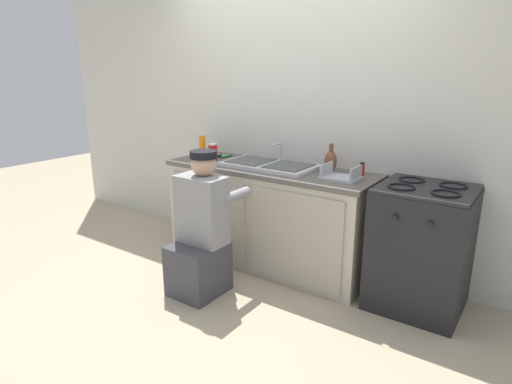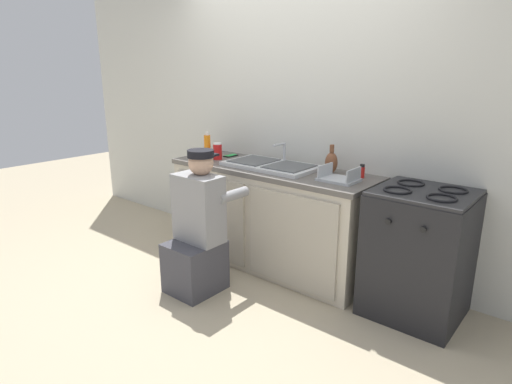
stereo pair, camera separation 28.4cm
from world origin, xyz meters
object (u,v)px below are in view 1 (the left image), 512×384
object	(u,v)px
stove_range	(421,248)
vase_decorative	(331,161)
sink_double_basin	(270,165)
plumber_person	(201,235)
dish_rack_tray	(341,176)
spice_bottle_red	(362,169)
soda_cup_red	(213,152)
soap_bottle_orange	(202,147)
cell_phone	(225,156)

from	to	relation	value
stove_range	vase_decorative	bearing A→B (deg)	170.62
sink_double_basin	plumber_person	world-z (taller)	plumber_person
sink_double_basin	dish_rack_tray	world-z (taller)	sink_double_basin
spice_bottle_red	dish_rack_tray	size ratio (longest dim) A/B	0.37
sink_double_basin	vase_decorative	distance (m)	0.52
stove_range	plumber_person	bearing A→B (deg)	-152.97
soda_cup_red	soap_bottle_orange	bearing A→B (deg)	-156.20
sink_double_basin	soap_bottle_orange	world-z (taller)	soap_bottle_orange
vase_decorative	spice_bottle_red	distance (m)	0.26
stove_range	vase_decorative	xyz separation A→B (m)	(-0.79, 0.13, 0.51)
stove_range	sink_double_basin	bearing A→B (deg)	179.90
vase_decorative	cell_phone	size ratio (longest dim) A/B	1.64
sink_double_basin	cell_phone	size ratio (longest dim) A/B	5.71
dish_rack_tray	stove_range	bearing A→B (deg)	4.57
stove_range	vase_decorative	distance (m)	0.95
sink_double_basin	cell_phone	world-z (taller)	sink_double_basin
plumber_person	dish_rack_tray	distance (m)	1.15
stove_range	vase_decorative	size ratio (longest dim) A/B	3.98
stove_range	spice_bottle_red	xyz separation A→B (m)	(-0.53, 0.15, 0.48)
soda_cup_red	cell_phone	size ratio (longest dim) A/B	1.09
spice_bottle_red	stove_range	bearing A→B (deg)	-15.84
plumber_person	spice_bottle_red	world-z (taller)	plumber_person
spice_bottle_red	soap_bottle_orange	size ratio (longest dim) A/B	0.42
soap_bottle_orange	dish_rack_tray	distance (m)	1.35
sink_double_basin	vase_decorative	bearing A→B (deg)	14.29
plumber_person	spice_bottle_red	size ratio (longest dim) A/B	10.52
plumber_person	soda_cup_red	xyz separation A→B (m)	(-0.44, 0.68, 0.49)
soap_bottle_orange	spice_bottle_red	bearing A→B (deg)	9.51
spice_bottle_red	cell_phone	xyz separation A→B (m)	(-1.35, -0.02, -0.04)
plumber_person	spice_bottle_red	bearing A→B (deg)	44.32
spice_bottle_red	sink_double_basin	bearing A→B (deg)	-168.96
plumber_person	vase_decorative	world-z (taller)	vase_decorative
sink_double_basin	spice_bottle_red	world-z (taller)	sink_double_basin
spice_bottle_red	cell_phone	bearing A→B (deg)	-179.22
vase_decorative	dish_rack_tray	bearing A→B (deg)	-46.40
plumber_person	vase_decorative	distance (m)	1.19
sink_double_basin	soap_bottle_orange	xyz separation A→B (m)	(-0.68, -0.09, 0.09)
spice_bottle_red	dish_rack_tray	world-z (taller)	dish_rack_tray
soda_cup_red	dish_rack_tray	xyz separation A→B (m)	(1.26, 0.00, -0.05)
soda_cup_red	cell_phone	distance (m)	0.20
plumber_person	soda_cup_red	bearing A→B (deg)	122.91
dish_rack_tray	sink_double_basin	bearing A→B (deg)	175.63
vase_decorative	sink_double_basin	bearing A→B (deg)	-165.71
spice_bottle_red	soda_cup_red	world-z (taller)	soda_cup_red
spice_bottle_red	soda_cup_red	bearing A→B (deg)	-171.52
vase_decorative	stove_range	bearing A→B (deg)	-9.38
spice_bottle_red	dish_rack_tray	distance (m)	0.22
spice_bottle_red	soda_cup_red	xyz separation A→B (m)	(-1.35, -0.20, 0.02)
sink_double_basin	plumber_person	bearing A→B (deg)	-101.00
sink_double_basin	spice_bottle_red	distance (m)	0.78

